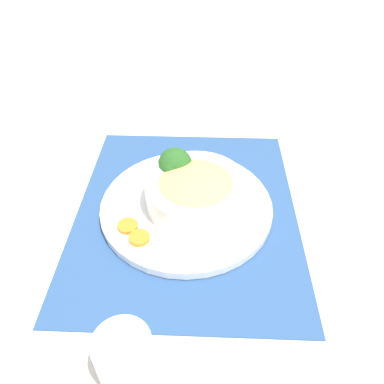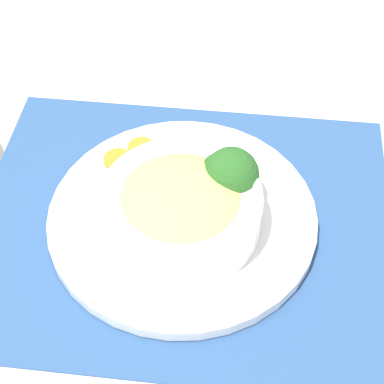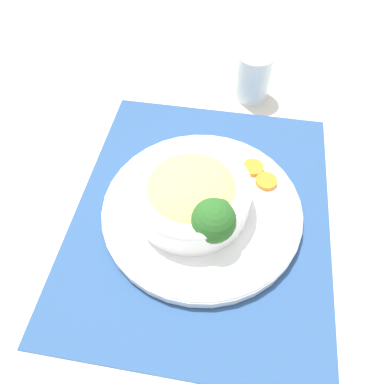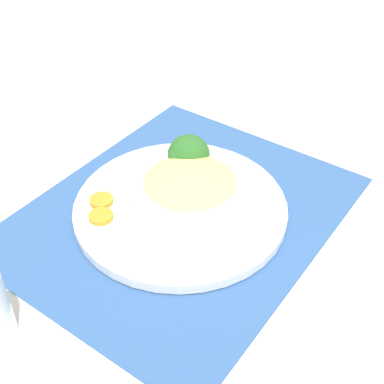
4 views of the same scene
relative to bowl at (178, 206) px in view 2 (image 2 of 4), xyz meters
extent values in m
plane|color=beige|center=(0.00, 0.02, -0.05)|extent=(4.00, 4.00, 0.00)
cube|color=#2D5184|center=(0.00, 0.02, -0.05)|extent=(0.53, 0.44, 0.00)
cylinder|color=white|center=(0.00, 0.02, -0.04)|extent=(0.33, 0.33, 0.02)
torus|color=white|center=(0.00, 0.02, -0.03)|extent=(0.32, 0.32, 0.01)
cylinder|color=white|center=(0.00, 0.00, -0.01)|extent=(0.19, 0.19, 0.05)
torus|color=white|center=(0.00, 0.00, 0.02)|extent=(0.19, 0.19, 0.01)
ellipsoid|color=#EAC66B|center=(0.00, 0.00, 0.01)|extent=(0.15, 0.15, 0.06)
cylinder|color=#759E51|center=(0.06, 0.04, -0.02)|extent=(0.03, 0.03, 0.02)
sphere|color=#286023|center=(0.06, 0.04, 0.02)|extent=(0.07, 0.07, 0.07)
sphere|color=#286023|center=(0.04, 0.05, 0.02)|extent=(0.03, 0.03, 0.03)
sphere|color=#286023|center=(0.08, 0.03, 0.02)|extent=(0.03, 0.03, 0.03)
cylinder|color=orange|center=(-0.06, 0.12, -0.03)|extent=(0.04, 0.04, 0.01)
cylinder|color=orange|center=(-0.09, 0.10, -0.03)|extent=(0.04, 0.04, 0.01)
camera|label=1|loc=(-0.52, 0.01, 0.46)|focal=35.00mm
camera|label=2|loc=(0.05, -0.47, 0.57)|focal=60.00mm
camera|label=3|loc=(0.35, 0.04, 0.47)|focal=35.00mm
camera|label=4|loc=(-0.50, -0.34, 0.50)|focal=50.00mm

